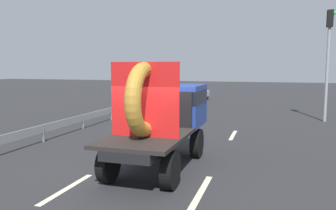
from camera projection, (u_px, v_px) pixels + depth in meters
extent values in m
plane|color=#28282B|center=(146.00, 173.00, 9.45)|extent=(120.00, 120.00, 0.00)
cylinder|color=black|center=(149.00, 140.00, 11.56)|extent=(0.28, 0.97, 0.97)
cylinder|color=black|center=(197.00, 143.00, 11.06)|extent=(0.28, 0.97, 0.97)
cylinder|color=black|center=(108.00, 164.00, 8.68)|extent=(0.28, 0.97, 0.97)
cylinder|color=black|center=(170.00, 170.00, 8.18)|extent=(0.28, 0.97, 0.97)
cube|color=black|center=(158.00, 137.00, 9.82)|extent=(1.30, 4.86, 0.25)
cube|color=navy|center=(172.00, 105.00, 11.16)|extent=(2.00, 1.84, 1.35)
cube|color=black|center=(172.00, 96.00, 11.08)|extent=(2.02, 1.75, 0.44)
cube|color=black|center=(147.00, 137.00, 8.93)|extent=(2.00, 3.02, 0.10)
cube|color=black|center=(164.00, 109.00, 10.24)|extent=(1.80, 0.08, 1.10)
torus|color=#B7842D|center=(144.00, 100.00, 8.67)|extent=(0.41, 1.98, 1.98)
cube|color=red|center=(144.00, 100.00, 8.67)|extent=(1.90, 0.03, 1.98)
cylinder|color=black|center=(191.00, 96.00, 31.13)|extent=(0.21, 0.60, 0.60)
cylinder|color=black|center=(207.00, 96.00, 30.70)|extent=(0.21, 0.60, 0.60)
cylinder|color=black|center=(185.00, 98.00, 28.75)|extent=(0.21, 0.60, 0.60)
cylinder|color=black|center=(201.00, 99.00, 28.32)|extent=(0.21, 0.60, 0.60)
cube|color=silver|center=(196.00, 94.00, 29.70)|extent=(1.68, 3.93, 0.51)
cube|color=black|center=(196.00, 89.00, 29.55)|extent=(1.52, 2.20, 0.47)
cylinder|color=gray|center=(327.00, 75.00, 18.11)|extent=(0.16, 0.16, 5.14)
cube|color=black|center=(330.00, 18.00, 17.76)|extent=(0.30, 0.36, 0.90)
sphere|color=#19D833|center=(334.00, 13.00, 17.68)|extent=(0.20, 0.20, 0.20)
cube|color=gray|center=(65.00, 123.00, 14.72)|extent=(0.06, 11.88, 0.32)
cylinder|color=slate|center=(43.00, 135.00, 13.34)|extent=(0.10, 0.10, 0.55)
cylinder|color=slate|center=(83.00, 123.00, 16.16)|extent=(0.10, 0.10, 0.55)
cylinder|color=slate|center=(111.00, 115.00, 18.97)|extent=(0.10, 0.10, 0.55)
cube|color=beige|center=(67.00, 189.00, 8.24)|extent=(0.16, 2.19, 0.01)
cube|color=beige|center=(169.00, 128.00, 16.50)|extent=(0.16, 2.58, 0.01)
cube|color=beige|center=(199.00, 195.00, 7.85)|extent=(0.16, 2.72, 0.01)
cube|color=beige|center=(233.00, 135.00, 14.68)|extent=(0.16, 2.10, 0.01)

